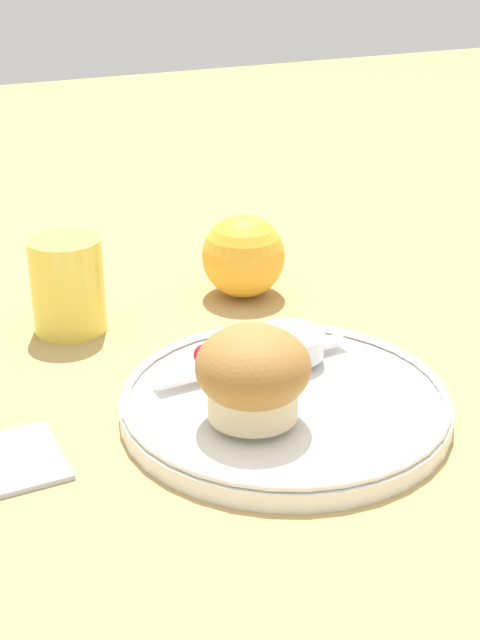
{
  "coord_description": "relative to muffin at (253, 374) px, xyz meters",
  "views": [
    {
      "loc": [
        -0.29,
        -0.5,
        0.34
      ],
      "look_at": [
        -0.01,
        0.06,
        0.06
      ],
      "focal_mm": 50.0,
      "sensor_mm": 36.0,
      "label": 1
    }
  ],
  "objects": [
    {
      "name": "ground_plane",
      "position": [
        0.04,
        0.02,
        -0.05
      ],
      "size": [
        3.0,
        3.0,
        0.0
      ],
      "primitive_type": "plane",
      "color": "tan"
    },
    {
      "name": "plate",
      "position": [
        0.03,
        0.02,
        -0.04
      ],
      "size": [
        0.25,
        0.25,
        0.02
      ],
      "color": "white",
      "rests_on": "ground_plane"
    },
    {
      "name": "muffin",
      "position": [
        0.0,
        0.0,
        0.0
      ],
      "size": [
        0.08,
        0.08,
        0.07
      ],
      "color": "beige",
      "rests_on": "plate"
    },
    {
      "name": "cream_ramekin",
      "position": [
        0.07,
        0.07,
        -0.02
      ],
      "size": [
        0.06,
        0.06,
        0.02
      ],
      "color": "silver",
      "rests_on": "plate"
    },
    {
      "name": "berry_pair",
      "position": [
        0.01,
        0.08,
        -0.02
      ],
      "size": [
        0.03,
        0.02,
        0.02
      ],
      "color": "maroon",
      "rests_on": "plate"
    },
    {
      "name": "butter_knife",
      "position": [
        0.04,
        0.07,
        -0.03
      ],
      "size": [
        0.17,
        0.02,
        0.0
      ],
      "rotation": [
        0.0,
        0.0,
        0.02
      ],
      "color": "silver",
      "rests_on": "plate"
    },
    {
      "name": "orange_fruit",
      "position": [
        0.11,
        0.24,
        -0.01
      ],
      "size": [
        0.08,
        0.08,
        0.08
      ],
      "color": "#F4A82D",
      "rests_on": "ground_plane"
    },
    {
      "name": "juice_glass",
      "position": [
        -0.06,
        0.24,
        -0.01
      ],
      "size": [
        0.07,
        0.07,
        0.09
      ],
      "color": "#EAD14C",
      "rests_on": "ground_plane"
    }
  ]
}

